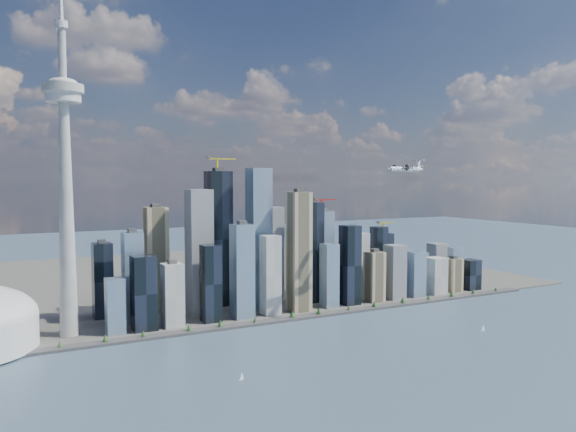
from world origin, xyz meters
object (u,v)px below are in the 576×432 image
needle_tower (65,174)px  sailboat_east (483,329)px  airplane (406,168)px  sailboat_west (241,377)px

needle_tower → sailboat_east: bearing=-24.4°
needle_tower → sailboat_east: size_ratio=51.11×
airplane → sailboat_west: bearing=-165.8°
sailboat_east → airplane: bearing=123.1°
airplane → sailboat_east: (62.61, -109.01, -241.68)m
needle_tower → sailboat_west: needle_tower is taller
sailboat_west → sailboat_east: bearing=-7.4°
airplane → sailboat_east: airplane is taller
needle_tower → airplane: bearing=-16.1°
sailboat_east → sailboat_west: bearing=-173.7°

